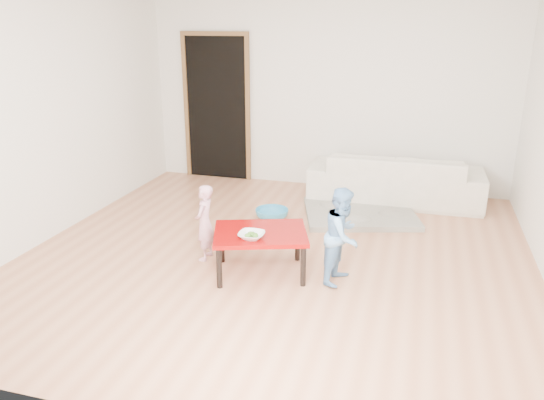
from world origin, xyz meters
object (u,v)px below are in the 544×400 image
at_px(red_table, 261,252).
at_px(basin, 272,214).
at_px(child_pink, 205,223).
at_px(child_blue, 343,236).
at_px(bowl, 252,236).
at_px(sofa, 395,177).

height_order(red_table, basin, red_table).
bearing_deg(child_pink, child_blue, 84.61).
bearing_deg(child_blue, basin, 51.21).
relative_size(child_pink, child_blue, 0.86).
relative_size(red_table, bowl, 3.65).
bearing_deg(child_blue, sofa, 5.90).
relative_size(sofa, red_table, 2.60).
xyz_separation_m(sofa, child_pink, (-1.69, -2.34, 0.06)).
bearing_deg(bowl, basin, 99.55).
xyz_separation_m(child_pink, child_blue, (1.37, -0.10, 0.06)).
bearing_deg(bowl, child_pink, 150.43).
height_order(child_pink, basin, child_pink).
bearing_deg(child_pink, bowl, 59.10).
relative_size(bowl, child_pink, 0.30).
height_order(bowl, child_blue, child_blue).
xyz_separation_m(sofa, bowl, (-1.09, -2.68, 0.13)).
bearing_deg(bowl, child_blue, 17.22).
xyz_separation_m(red_table, child_pink, (-0.62, 0.16, 0.17)).
distance_m(child_blue, basin, 1.74).
xyz_separation_m(bowl, child_blue, (0.78, 0.24, -0.01)).
relative_size(bowl, basin, 0.59).
relative_size(sofa, child_pink, 2.88).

